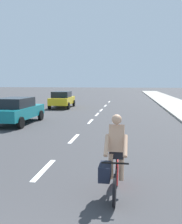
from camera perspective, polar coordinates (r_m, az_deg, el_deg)
ground_plane at (r=21.85m, az=2.30°, el=0.37°), size 160.00×160.00×0.00m
lane_stripe_1 at (r=7.49m, az=-10.69°, el=-12.83°), size 0.16×1.80×0.01m
lane_stripe_2 at (r=11.18m, az=-3.91°, el=-6.06°), size 0.16×1.80×0.01m
lane_stripe_3 at (r=15.87m, az=-0.12°, el=-2.14°), size 0.16×1.80×0.01m
lane_stripe_4 at (r=19.19m, az=1.41°, el=-0.54°), size 0.16×1.80×0.01m
lane_stripe_5 at (r=21.97m, az=2.33°, el=0.42°), size 0.16×1.80×0.01m
lane_stripe_6 at (r=26.06m, az=3.33°, el=1.46°), size 0.16×1.80×0.01m
lane_stripe_7 at (r=31.07m, az=4.19°, el=2.35°), size 0.16×1.80×0.01m
cyclist at (r=5.61m, az=5.25°, el=-10.68°), size 0.62×1.71×1.82m
parked_car_teal at (r=15.52m, az=-16.64°, el=0.48°), size 2.06×4.39×1.57m
parked_car_yellow at (r=24.10m, az=-6.62°, el=2.96°), size 2.09×4.26×1.57m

